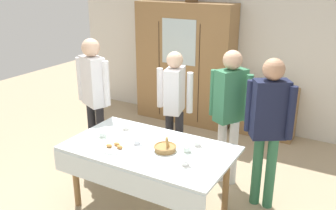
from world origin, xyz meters
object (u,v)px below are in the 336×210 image
(wall_cabinet, at_px, (185,64))
(person_by_cabinet, at_px, (174,99))
(person_beside_shelf, at_px, (230,105))
(book_stack, at_px, (269,84))
(person_behind_table_right, at_px, (269,120))
(spoon_front_edge, at_px, (213,164))
(spoon_near_left, at_px, (206,174))
(pastry_plate, at_px, (115,148))
(tea_cup_center, at_px, (185,163))
(dining_table, at_px, (148,156))
(person_near_right_end, at_px, (94,90))
(spoon_mid_left, at_px, (151,135))
(bookshelf_low, at_px, (266,111))
(tea_cup_mid_right, at_px, (126,128))
(tea_cup_far_left, at_px, (197,144))
(tea_cup_front_edge, at_px, (137,142))
(bread_basket, at_px, (165,148))
(tea_cup_near_right, at_px, (187,150))
(tea_cup_mid_left, at_px, (102,135))

(wall_cabinet, height_order, person_by_cabinet, wall_cabinet)
(person_beside_shelf, bearing_deg, book_stack, 89.02)
(person_behind_table_right, bearing_deg, spoon_front_edge, -115.13)
(spoon_near_left, bearing_deg, pastry_plate, -179.87)
(tea_cup_center, distance_m, person_behind_table_right, 1.04)
(person_by_cabinet, bearing_deg, person_beside_shelf, -4.14)
(dining_table, relative_size, person_by_cabinet, 1.12)
(person_near_right_end, xyz_separation_m, person_beside_shelf, (1.72, 0.42, -0.04))
(spoon_mid_left, distance_m, person_behind_table_right, 1.31)
(bookshelf_low, bearing_deg, spoon_near_left, -85.95)
(bookshelf_low, xyz_separation_m, person_beside_shelf, (-0.03, -1.66, 0.62))
(person_near_right_end, bearing_deg, spoon_front_edge, -15.65)
(bookshelf_low, bearing_deg, dining_table, -101.97)
(tea_cup_mid_right, relative_size, spoon_near_left, 1.09)
(tea_cup_far_left, distance_m, pastry_plate, 0.88)
(tea_cup_front_edge, height_order, bread_basket, bread_basket)
(wall_cabinet, height_order, spoon_front_edge, wall_cabinet)
(spoon_near_left, height_order, person_near_right_end, person_near_right_end)
(tea_cup_mid_right, bearing_deg, pastry_plate, -67.36)
(bookshelf_low, bearing_deg, book_stack, -90.00)
(tea_cup_far_left, xyz_separation_m, person_behind_table_right, (0.63, 0.41, 0.26))
(book_stack, bearing_deg, tea_cup_mid_right, -113.98)
(dining_table, relative_size, spoon_near_left, 14.90)
(bread_basket, bearing_deg, spoon_front_edge, -1.89)
(bookshelf_low, bearing_deg, tea_cup_mid_right, -113.98)
(bread_basket, bearing_deg, person_beside_shelf, 70.20)
(spoon_near_left, height_order, spoon_front_edge, same)
(bookshelf_low, relative_size, spoon_front_edge, 7.60)
(dining_table, height_order, tea_cup_near_right, tea_cup_near_right)
(book_stack, distance_m, person_beside_shelf, 1.66)
(person_near_right_end, bearing_deg, person_by_cabinet, 26.78)
(tea_cup_mid_left, distance_m, person_beside_shelf, 1.53)
(dining_table, relative_size, spoon_mid_left, 14.90)
(tea_cup_far_left, distance_m, person_behind_table_right, 0.80)
(tea_cup_mid_right, height_order, tea_cup_front_edge, same)
(wall_cabinet, xyz_separation_m, tea_cup_mid_right, (0.41, -2.31, -0.25))
(tea_cup_front_edge, bearing_deg, book_stack, 74.84)
(tea_cup_center, bearing_deg, person_behind_table_right, 56.99)
(pastry_plate, relative_size, spoon_front_edge, 2.35)
(pastry_plate, distance_m, person_beside_shelf, 1.45)
(dining_table, height_order, tea_cup_front_edge, tea_cup_front_edge)
(spoon_near_left, bearing_deg, tea_cup_mid_left, 173.26)
(tea_cup_far_left, bearing_deg, person_by_cabinet, 132.78)
(bookshelf_low, xyz_separation_m, tea_cup_center, (-0.04, -2.77, 0.37))
(wall_cabinet, xyz_separation_m, book_stack, (1.46, 0.05, -0.16))
(bookshelf_low, height_order, spoon_mid_left, bookshelf_low)
(spoon_near_left, bearing_deg, dining_table, 166.69)
(dining_table, height_order, spoon_front_edge, spoon_front_edge)
(spoon_front_edge, relative_size, person_behind_table_right, 0.07)
(dining_table, bearing_deg, spoon_front_edge, 1.73)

